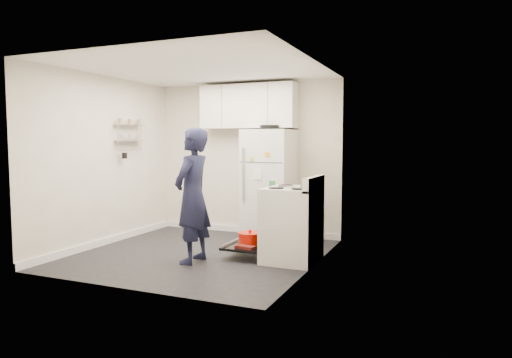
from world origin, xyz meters
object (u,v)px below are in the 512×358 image
at_px(open_oven_door, 250,242).
at_px(refrigerator, 269,185).
at_px(person, 193,196).
at_px(electric_range, 291,225).

distance_m(open_oven_door, refrigerator, 1.29).
bearing_deg(person, open_oven_door, 134.75).
bearing_deg(person, electric_range, 115.60).
height_order(open_oven_door, person, person).
relative_size(refrigerator, person, 1.05).
bearing_deg(open_oven_door, refrigerator, 97.37).
distance_m(refrigerator, person, 1.70).
xyz_separation_m(electric_range, person, (-1.13, -0.55, 0.39)).
bearing_deg(open_oven_door, person, -134.95).
bearing_deg(open_oven_door, electric_range, 0.03).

